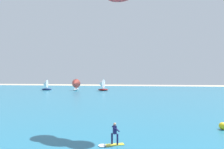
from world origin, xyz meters
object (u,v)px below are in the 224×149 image
object	(u,v)px
sailboat_trailing	(45,85)
marker_buoy	(223,126)
sailboat_heeled_over	(102,85)
kitesurfer	(112,137)
sailboat_far_left	(75,85)

from	to	relation	value
sailboat_trailing	marker_buoy	world-z (taller)	sailboat_trailing
sailboat_heeled_over	kitesurfer	bearing A→B (deg)	-79.24
kitesurfer	marker_buoy	distance (m)	11.49
kitesurfer	marker_buoy	xyz separation A→B (m)	(9.93, 5.77, -0.26)
kitesurfer	sailboat_trailing	world-z (taller)	sailboat_trailing
sailboat_trailing	kitesurfer	bearing A→B (deg)	-60.90
sailboat_far_left	sailboat_heeled_over	distance (m)	8.67
sailboat_heeled_over	marker_buoy	distance (m)	49.38
marker_buoy	sailboat_trailing	bearing A→B (deg)	130.28
kitesurfer	sailboat_trailing	size ratio (longest dim) A/B	0.52
kitesurfer	sailboat_far_left	xyz separation A→B (m)	(-18.37, 51.41, 1.28)
kitesurfer	marker_buoy	bearing A→B (deg)	30.17
sailboat_heeled_over	marker_buoy	bearing A→B (deg)	-66.56
sailboat_heeled_over	marker_buoy	xyz separation A→B (m)	(19.63, -45.29, -1.53)
sailboat_far_left	kitesurfer	bearing A→B (deg)	-70.34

